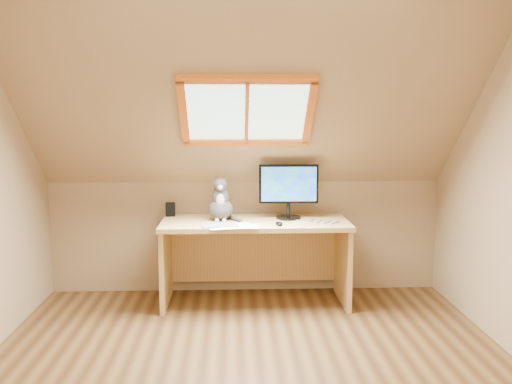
{
  "coord_description": "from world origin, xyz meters",
  "views": [
    {
      "loc": [
        -0.11,
        -3.33,
        1.6
      ],
      "look_at": [
        0.07,
        1.0,
        1.01
      ],
      "focal_mm": 40.0,
      "sensor_mm": 36.0,
      "label": 1
    }
  ],
  "objects": [
    {
      "name": "cat",
      "position": [
        -0.21,
        1.42,
        0.85
      ],
      "size": [
        0.21,
        0.26,
        0.39
      ],
      "color": "#494441",
      "rests_on": "desk"
    },
    {
      "name": "monitor",
      "position": [
        0.36,
        1.45,
        0.98
      ],
      "size": [
        0.5,
        0.21,
        0.47
      ],
      "color": "black",
      "rests_on": "desk"
    },
    {
      "name": "room_shell",
      "position": [
        0.0,
        -0.09,
        1.43
      ],
      "size": [
        3.52,
        3.52,
        2.41
      ],
      "color": "tan",
      "rests_on": "ground"
    },
    {
      "name": "mouse",
      "position": [
        0.26,
        1.16,
        0.73
      ],
      "size": [
        0.07,
        0.11,
        0.03
      ],
      "primitive_type": "ellipsoid",
      "rotation": [
        0.0,
        0.0,
        0.22
      ],
      "color": "black",
      "rests_on": "desk"
    },
    {
      "name": "ground",
      "position": [
        0.0,
        0.0,
        0.0
      ],
      "size": [
        3.5,
        3.5,
        0.0
      ],
      "primitive_type": "plane",
      "color": "brown",
      "rests_on": "ground"
    },
    {
      "name": "desk_speaker",
      "position": [
        -0.66,
        1.63,
        0.77
      ],
      "size": [
        0.08,
        0.08,
        0.12
      ],
      "primitive_type": "cube",
      "rotation": [
        0.0,
        0.0,
        0.05
      ],
      "color": "black",
      "rests_on": "desk"
    },
    {
      "name": "desk",
      "position": [
        0.07,
        1.45,
        0.49
      ],
      "size": [
        1.57,
        0.69,
        0.72
      ],
      "color": "#E3BA6B",
      "rests_on": "ground"
    },
    {
      "name": "cables",
      "position": [
        0.55,
        1.26,
        0.72
      ],
      "size": [
        0.51,
        0.26,
        0.01
      ],
      "color": "silver",
      "rests_on": "desk"
    },
    {
      "name": "papers",
      "position": [
        -0.11,
        1.12,
        0.72
      ],
      "size": [
        0.35,
        0.3,
        0.01
      ],
      "color": "white",
      "rests_on": "desk"
    },
    {
      "name": "graphics_tablet",
      "position": [
        -0.22,
        1.17,
        0.72
      ],
      "size": [
        0.31,
        0.24,
        0.01
      ],
      "primitive_type": "cube",
      "rotation": [
        0.0,
        0.0,
        0.12
      ],
      "color": "#B2B2B7",
      "rests_on": "desk"
    }
  ]
}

